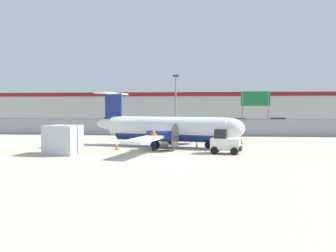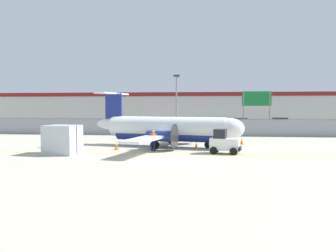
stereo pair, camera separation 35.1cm
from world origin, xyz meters
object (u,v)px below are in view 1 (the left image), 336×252
(traffic_cone_near_left, at_px, (117,146))
(highway_sign, at_px, (255,102))
(parked_car_6, at_px, (279,122))
(parked_car_2, at_px, (154,126))
(parked_car_4, at_px, (217,122))
(cargo_container, at_px, (63,140))
(traffic_cone_near_right, at_px, (197,146))
(ground_crew_worker, at_px, (154,139))
(parked_car_0, at_px, (112,122))
(traffic_cone_far_left, at_px, (242,141))
(apron_light_pole, at_px, (176,101))
(parked_car_5, at_px, (239,123))
(baggage_tug, at_px, (225,142))
(parked_car_3, at_px, (178,125))
(parked_car_1, at_px, (121,124))
(commuter_airplane, at_px, (170,129))

(traffic_cone_near_left, bearing_deg, highway_sign, 47.66)
(traffic_cone_near_left, bearing_deg, parked_car_6, 56.74)
(parked_car_2, xyz_separation_m, parked_car_4, (9.28, 11.30, 0.00))
(cargo_container, relative_size, traffic_cone_near_right, 4.15)
(ground_crew_worker, relative_size, parked_car_0, 0.39)
(cargo_container, distance_m, traffic_cone_far_left, 16.43)
(parked_car_0, xyz_separation_m, apron_light_pole, (13.07, -19.64, 3.41))
(traffic_cone_near_left, bearing_deg, traffic_cone_far_left, 24.83)
(parked_car_5, height_order, parked_car_6, same)
(parked_car_0, relative_size, parked_car_4, 1.02)
(baggage_tug, bearing_deg, highway_sign, 86.28)
(parked_car_5, relative_size, apron_light_pole, 0.60)
(parked_car_3, bearing_deg, traffic_cone_far_left, -67.13)
(highway_sign, bearing_deg, parked_car_0, 145.72)
(parked_car_5, bearing_deg, parked_car_2, -134.50)
(cargo_container, xyz_separation_m, parked_car_3, (7.17, 24.21, -0.21))
(ground_crew_worker, bearing_deg, traffic_cone_near_left, 77.71)
(cargo_container, xyz_separation_m, highway_sign, (17.24, 18.08, 3.04))
(traffic_cone_near_left, height_order, parked_car_4, parked_car_4)
(parked_car_5, bearing_deg, traffic_cone_far_left, -88.19)
(traffic_cone_near_left, xyz_separation_m, parked_car_3, (3.76, 21.30, 0.58))
(parked_car_1, distance_m, parked_car_2, 7.09)
(parked_car_0, bearing_deg, parked_car_2, -55.88)
(parked_car_4, bearing_deg, parked_car_0, -1.46)
(ground_crew_worker, relative_size, cargo_container, 0.64)
(parked_car_2, xyz_separation_m, parked_car_6, (19.87, 12.37, 0.00))
(parked_car_0, xyz_separation_m, highway_sign, (22.76, -15.51, 3.24))
(baggage_tug, relative_size, highway_sign, 0.46)
(parked_car_4, relative_size, parked_car_5, 0.96)
(cargo_container, xyz_separation_m, parked_car_6, (23.78, 33.97, -0.21))
(cargo_container, bearing_deg, parked_car_0, 107.40)
(ground_crew_worker, height_order, traffic_cone_far_left, ground_crew_worker)
(cargo_container, bearing_deg, commuter_airplane, 43.54)
(parked_car_3, distance_m, apron_light_pole, 10.81)
(ground_crew_worker, height_order, cargo_container, cargo_container)
(highway_sign, bearing_deg, parked_car_4, 105.29)
(commuter_airplane, relative_size, apron_light_pole, 2.19)
(parked_car_1, height_order, highway_sign, highway_sign)
(ground_crew_worker, relative_size, parked_car_2, 0.39)
(parked_car_5, relative_size, highway_sign, 0.80)
(traffic_cone_far_left, xyz_separation_m, apron_light_pole, (-6.79, 5.99, 3.99))
(traffic_cone_far_left, xyz_separation_m, parked_car_0, (-19.86, 25.62, 0.58))
(commuter_airplane, xyz_separation_m, parked_car_6, (16.15, 28.53, -0.71))
(traffic_cone_far_left, xyz_separation_m, parked_car_5, (2.55, 23.59, 0.58))
(ground_crew_worker, xyz_separation_m, parked_car_3, (0.56, 21.73, -0.06))
(baggage_tug, bearing_deg, traffic_cone_near_left, -175.70)
(commuter_airplane, height_order, parked_car_5, commuter_airplane)
(parked_car_5, distance_m, parked_car_6, 7.30)
(parked_car_1, distance_m, highway_sign, 20.80)
(traffic_cone_far_left, height_order, highway_sign, highway_sign)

